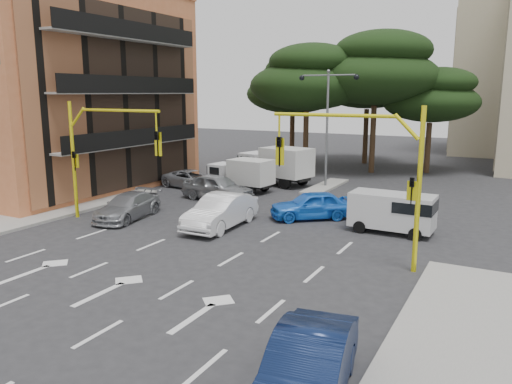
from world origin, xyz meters
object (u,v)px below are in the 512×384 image
Objects in this scene: car_silver_cross_a at (192,179)px; car_navy_parked at (307,369)px; car_white_hatch at (221,211)px; car_silver_cross_b at (218,187)px; street_lamp_center at (328,108)px; box_truck_a at (241,175)px; signal_mast_right at (370,163)px; box_truck_b at (276,166)px; van_white at (392,213)px; car_silver_wagon at (128,206)px; signal_mast_left at (98,145)px; car_blue_compact at (311,205)px.

car_navy_parked is at bearing -129.51° from car_silver_cross_a.
car_silver_cross_b is at bearing 121.95° from car_white_hatch.
street_lamp_center reaches higher than box_truck_a.
signal_mast_right is 1.23× the size of car_white_hatch.
box_truck_b is (-11.71, 22.60, 0.59)m from car_navy_parked.
car_navy_parked is 14.00m from van_white.
box_truck_b is (-2.73, 11.69, 0.53)m from car_white_hatch.
signal_mast_right reaches higher than car_silver_cross_a.
car_silver_wagon is 8.72m from car_silver_cross_a.
car_silver_cross_a is at bearing -150.64° from street_lamp_center.
signal_mast_left is 1.58× the size of van_white.
box_truck_a is 0.81× the size of box_truck_b.
car_silver_cross_a is (-8.00, -4.50, -4.82)m from street_lamp_center.
car_navy_parked is at bearing -52.37° from car_white_hatch.
signal_mast_left is at bearing -136.40° from car_silver_wagon.
van_white reaches higher than car_silver_cross_a.
car_white_hatch is at bearing -79.99° from car_blue_compact.
car_silver_cross_b is at bearing 118.23° from car_navy_parked.
box_truck_a is at bearing -163.08° from car_blue_compact.
signal_mast_left reaches higher than car_silver_cross_a.
van_white is at bearing 7.89° from car_silver_wagon.
car_silver_cross_b is (-6.69, 1.53, 0.07)m from car_blue_compact.
car_silver_wagon is 17.39m from car_navy_parked.
signal_mast_left is at bearing -69.18° from van_white.
car_silver_cross_b is at bearing -100.19° from van_white.
signal_mast_left is at bearing -115.91° from street_lamp_center.
street_lamp_center is at bearing -24.89° from car_silver_cross_b.
street_lamp_center reaches higher than car_blue_compact.
street_lamp_center reaches higher than car_silver_cross_b.
van_white is at bearing -94.46° from car_silver_cross_b.
car_white_hatch is 12.02m from box_truck_b.
street_lamp_center reaches higher than box_truck_b.
car_blue_compact is at bearing -118.37° from box_truck_a.
car_navy_parked is (14.15, -10.11, 0.09)m from car_silver_wagon.
car_blue_compact is 11.13m from car_silver_cross_a.
van_white is (4.27, -0.65, 0.23)m from car_blue_compact.
signal_mast_right is at bearing 88.82° from car_navy_parked.
car_silver_cross_b is 1.23× the size of van_white.
signal_mast_right is 17.90m from car_silver_cross_a.
box_truck_b is (-3.58, -0.50, -4.09)m from street_lamp_center.
car_navy_parked is 1.02× the size of box_truck_a.
box_truck_a is 3.46m from box_truck_b.
van_white is at bearing 91.95° from signal_mast_right.
signal_mast_left is 14.58m from van_white.
car_white_hatch is 1.29× the size of van_white.
street_lamp_center is at bearing 84.18° from car_white_hatch.
box_truck_a reaches higher than car_silver_wagon.
car_silver_wagon is 6.23m from car_silver_cross_b.
signal_mast_left reaches higher than car_silver_wagon.
car_silver_cross_b is at bearing 147.79° from signal_mast_right.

